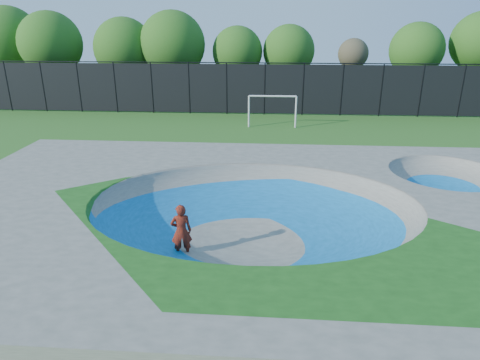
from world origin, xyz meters
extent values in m
plane|color=#265918|center=(0.00, 0.00, 0.00)|extent=(120.00, 120.00, 0.00)
cube|color=gray|center=(0.00, 0.00, 0.75)|extent=(22.00, 14.00, 1.50)
imported|color=red|center=(-2.21, -1.18, 0.91)|extent=(0.75, 0.58, 1.82)
cube|color=black|center=(-2.21, -1.18, 0.03)|extent=(0.80, 0.50, 0.05)
cylinder|color=silver|center=(-1.01, 16.68, 1.09)|extent=(0.12, 0.12, 2.18)
cylinder|color=silver|center=(2.26, 16.68, 1.09)|extent=(0.12, 0.12, 2.18)
cylinder|color=silver|center=(0.63, 16.68, 2.18)|extent=(3.27, 0.12, 0.12)
cylinder|color=black|center=(-21.00, 21.00, 2.00)|extent=(0.09, 0.09, 4.00)
cylinder|color=black|center=(-18.00, 21.00, 2.00)|extent=(0.09, 0.09, 4.00)
cylinder|color=black|center=(-15.00, 21.00, 2.00)|extent=(0.09, 0.09, 4.00)
cylinder|color=black|center=(-12.00, 21.00, 2.00)|extent=(0.09, 0.09, 4.00)
cylinder|color=black|center=(-9.00, 21.00, 2.00)|extent=(0.09, 0.09, 4.00)
cylinder|color=black|center=(-6.00, 21.00, 2.00)|extent=(0.09, 0.09, 4.00)
cylinder|color=black|center=(-3.00, 21.00, 2.00)|extent=(0.09, 0.09, 4.00)
cylinder|color=black|center=(0.00, 21.00, 2.00)|extent=(0.09, 0.09, 4.00)
cylinder|color=black|center=(3.00, 21.00, 2.00)|extent=(0.09, 0.09, 4.00)
cylinder|color=black|center=(6.00, 21.00, 2.00)|extent=(0.09, 0.09, 4.00)
cylinder|color=black|center=(9.00, 21.00, 2.00)|extent=(0.09, 0.09, 4.00)
cylinder|color=black|center=(12.00, 21.00, 2.00)|extent=(0.09, 0.09, 4.00)
cylinder|color=black|center=(15.00, 21.00, 2.00)|extent=(0.09, 0.09, 4.00)
cube|color=black|center=(0.00, 21.00, 2.00)|extent=(48.00, 0.03, 3.80)
cylinder|color=black|center=(0.00, 21.00, 4.00)|extent=(48.00, 0.08, 0.08)
cylinder|color=#442E22|center=(-23.83, 27.05, 1.66)|extent=(0.44, 0.44, 3.32)
sphere|color=#265817|center=(-23.83, 27.05, 5.50)|extent=(5.79, 5.79, 5.79)
cylinder|color=#442E22|center=(-19.12, 25.46, 1.54)|extent=(0.44, 0.44, 3.09)
sphere|color=#265817|center=(-19.12, 25.46, 5.16)|extent=(5.52, 5.52, 5.52)
cylinder|color=#442E22|center=(-12.71, 26.12, 1.35)|extent=(0.44, 0.44, 2.71)
sphere|color=#265817|center=(-12.71, 26.12, 4.72)|extent=(5.37, 5.37, 5.37)
cylinder|color=#442E22|center=(-8.27, 26.02, 1.46)|extent=(0.44, 0.44, 2.92)
sphere|color=#265817|center=(-8.27, 26.02, 5.08)|extent=(5.77, 5.77, 5.77)
cylinder|color=#442E22|center=(-2.58, 26.64, 1.38)|extent=(0.44, 0.44, 2.77)
sphere|color=#265817|center=(-2.58, 26.64, 4.44)|extent=(4.46, 4.46, 4.46)
cylinder|color=#442E22|center=(2.01, 27.00, 1.39)|extent=(0.44, 0.44, 2.79)
sphere|color=#265817|center=(2.01, 27.00, 4.51)|extent=(4.58, 4.58, 4.58)
cylinder|color=#442E22|center=(7.51, 25.99, 1.63)|extent=(0.44, 0.44, 3.27)
sphere|color=brown|center=(7.51, 25.99, 4.37)|extent=(2.60, 2.60, 2.60)
cylinder|color=#442E22|center=(13.05, 26.71, 1.47)|extent=(0.44, 0.44, 2.94)
sphere|color=#265817|center=(13.05, 26.71, 4.68)|extent=(4.64, 4.64, 4.64)
cylinder|color=#442E22|center=(18.39, 26.93, 1.73)|extent=(0.44, 0.44, 3.46)
camera|label=1|loc=(0.47, -12.98, 7.12)|focal=32.00mm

